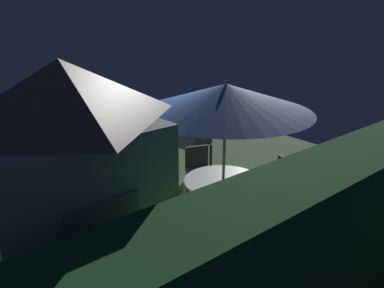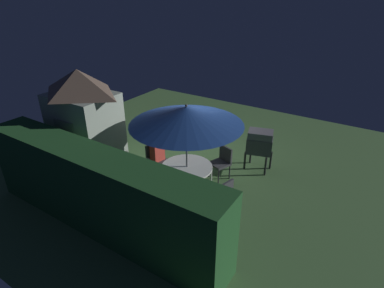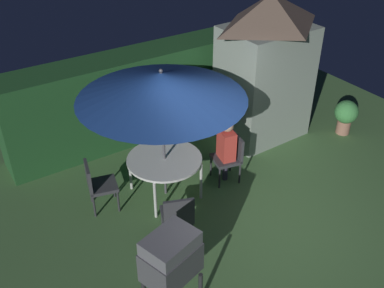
% 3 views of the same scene
% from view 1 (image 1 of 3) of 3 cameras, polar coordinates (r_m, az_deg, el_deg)
% --- Properties ---
extents(ground_plane, '(11.00, 11.00, 0.00)m').
position_cam_1_polar(ground_plane, '(7.14, -8.60, -8.98)').
color(ground_plane, '#47703D').
extents(hedge_backdrop, '(6.06, 0.85, 1.82)m').
position_cam_1_polar(hedge_backdrop, '(4.44, 15.91, -14.89)').
color(hedge_backdrop, '#1E4C23').
rests_on(hedge_backdrop, ground).
extents(garden_shed, '(1.79, 1.37, 2.96)m').
position_cam_1_polar(garden_shed, '(4.03, -17.09, -8.91)').
color(garden_shed, gray).
rests_on(garden_shed, ground).
extents(patio_table, '(1.28, 1.28, 0.75)m').
position_cam_1_polar(patio_table, '(6.28, 4.66, -5.84)').
color(patio_table, white).
rests_on(patio_table, ground).
extents(patio_umbrella, '(2.68, 2.68, 2.38)m').
position_cam_1_polar(patio_umbrella, '(5.83, 5.04, 6.83)').
color(patio_umbrella, '#4C4C51').
rests_on(patio_umbrella, ground).
extents(bbq_grill, '(0.81, 0.68, 1.20)m').
position_cam_1_polar(bbq_grill, '(8.33, 0.32, 1.75)').
color(bbq_grill, '#47474C').
rests_on(bbq_grill, ground).
extents(chair_near_shed, '(0.55, 0.55, 0.90)m').
position_cam_1_polar(chair_near_shed, '(5.86, -5.87, -9.72)').
color(chair_near_shed, '#38383D').
rests_on(chair_near_shed, ground).
extents(chair_far_side, '(0.63, 0.63, 0.90)m').
position_cam_1_polar(chair_far_side, '(5.42, 7.82, -12.40)').
color(chair_far_side, '#38383D').
rests_on(chair_far_side, ground).
extents(chair_toward_hedge, '(0.56, 0.56, 0.90)m').
position_cam_1_polar(chair_toward_hedge, '(6.96, 12.96, -5.25)').
color(chair_toward_hedge, '#38383D').
rests_on(chair_toward_hedge, ground).
extents(chair_toward_house, '(0.60, 0.60, 0.90)m').
position_cam_1_polar(chair_toward_house, '(7.35, 1.01, -3.40)').
color(chair_toward_house, '#38383D').
rests_on(chair_toward_house, ground).
extents(person_in_red, '(0.31, 0.38, 1.26)m').
position_cam_1_polar(person_in_red, '(5.77, -5.16, -7.25)').
color(person_in_red, '#CC3D33').
rests_on(person_in_red, ground).
extents(person_in_blue, '(0.41, 0.37, 1.26)m').
position_cam_1_polar(person_in_blue, '(5.36, 7.66, -9.55)').
color(person_in_blue, '#3866B2').
rests_on(person_in_blue, ground).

